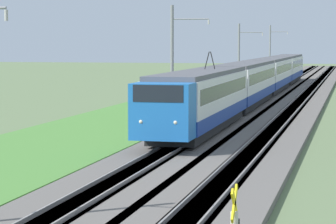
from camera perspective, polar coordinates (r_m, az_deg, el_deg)
The scene contains 9 objects.
ballast_main at distance 62.34m, azimuth 5.16°, elevation 0.04°, with size 240.00×4.40×0.30m.
ballast_adjacent at distance 61.90m, azimuth 8.81°, elevation -0.03°, with size 240.00×4.40×0.30m.
track_main at distance 62.33m, azimuth 5.16°, elevation 0.05°, with size 240.00×1.57×0.45m.
track_adjacent at distance 61.90m, azimuth 8.81°, elevation -0.02°, with size 240.00×1.57×0.45m.
grass_verge at distance 63.72m, azimuth -1.16°, elevation 0.09°, with size 240.00×8.83×0.12m.
passenger_train at distance 75.56m, azimuth 6.62°, elevation 2.54°, with size 79.45×2.99×4.97m.
catenary_mast_mid at distance 51.59m, azimuth 0.36°, elevation 3.43°, with size 0.22×2.56×7.93m.
catenary_mast_far at distance 81.43m, azimuth 5.14°, elevation 3.82°, with size 0.22×2.56×7.46m.
catenary_mast_distant at distance 111.53m, azimuth 7.35°, elevation 4.23°, with size 0.22×2.56×7.92m.
Camera 1 is at (-11.49, -8.73, 5.51)m, focal length 85.00 mm.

